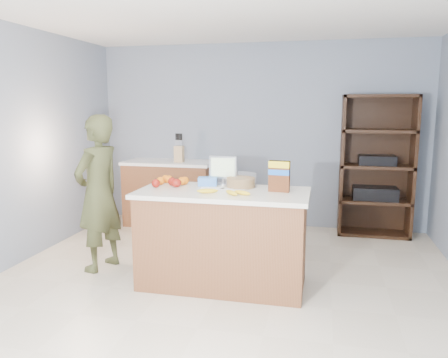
% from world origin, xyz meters
% --- Properties ---
extents(floor, '(4.50, 5.00, 0.02)m').
position_xyz_m(floor, '(0.00, 0.00, 0.00)').
color(floor, beige).
rests_on(floor, ground).
extents(walls, '(4.52, 5.02, 2.51)m').
position_xyz_m(walls, '(0.00, 0.00, 1.65)').
color(walls, gray).
rests_on(walls, ground).
extents(counter_peninsula, '(1.56, 0.76, 0.90)m').
position_xyz_m(counter_peninsula, '(0.00, 0.30, 0.42)').
color(counter_peninsula, brown).
rests_on(counter_peninsula, ground).
extents(back_cabinet, '(1.24, 0.62, 0.90)m').
position_xyz_m(back_cabinet, '(-1.20, 2.20, 0.45)').
color(back_cabinet, brown).
rests_on(back_cabinet, ground).
extents(shelving_unit, '(0.90, 0.40, 1.80)m').
position_xyz_m(shelving_unit, '(1.55, 2.35, 0.86)').
color(shelving_unit, black).
rests_on(shelving_unit, ground).
extents(person, '(0.51, 0.65, 1.58)m').
position_xyz_m(person, '(-1.32, 0.42, 0.79)').
color(person, '#393C20').
rests_on(person, ground).
extents(knife_block, '(0.12, 0.10, 0.31)m').
position_xyz_m(knife_block, '(-1.04, 2.13, 1.02)').
color(knife_block, tan).
rests_on(knife_block, back_cabinet).
extents(envelopes, '(0.43, 0.19, 0.00)m').
position_xyz_m(envelopes, '(-0.02, 0.38, 0.90)').
color(envelopes, white).
rests_on(envelopes, counter_peninsula).
extents(bananas, '(0.50, 0.17, 0.04)m').
position_xyz_m(bananas, '(0.03, 0.15, 0.92)').
color(bananas, yellow).
rests_on(bananas, counter_peninsula).
extents(apples, '(0.27, 0.21, 0.08)m').
position_xyz_m(apples, '(-0.53, 0.37, 0.94)').
color(apples, maroon).
rests_on(apples, counter_peninsula).
extents(oranges, '(0.30, 0.20, 0.08)m').
position_xyz_m(oranges, '(-0.56, 0.52, 0.94)').
color(oranges, orange).
rests_on(oranges, counter_peninsula).
extents(blue_carton, '(0.20, 0.15, 0.08)m').
position_xyz_m(blue_carton, '(-0.20, 0.52, 0.94)').
color(blue_carton, blue).
rests_on(blue_carton, counter_peninsula).
extents(salad_bowl, '(0.30, 0.30, 0.13)m').
position_xyz_m(salad_bowl, '(0.13, 0.51, 0.96)').
color(salad_bowl, '#267219').
rests_on(salad_bowl, counter_peninsula).
extents(tv, '(0.28, 0.12, 0.28)m').
position_xyz_m(tv, '(-0.07, 0.60, 1.06)').
color(tv, silver).
rests_on(tv, counter_peninsula).
extents(cereal_box, '(0.19, 0.08, 0.28)m').
position_xyz_m(cereal_box, '(0.50, 0.37, 1.06)').
color(cereal_box, '#592B14').
rests_on(cereal_box, counter_peninsula).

